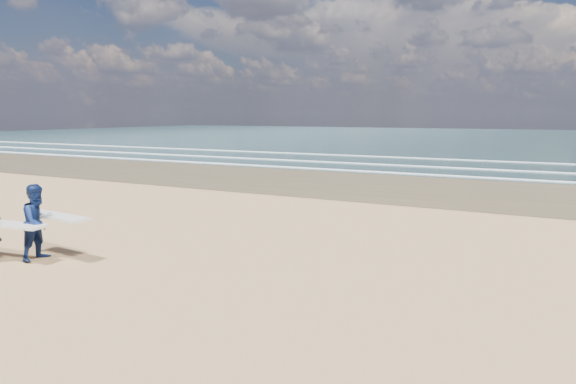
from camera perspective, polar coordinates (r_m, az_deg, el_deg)
The scene contains 1 object.
surfer_far at distance 14.34m, azimuth -25.89°, elevation -2.97°, with size 2.24×1.21×1.92m.
Camera 1 is at (11.09, -7.95, 3.66)m, focal length 32.00 mm.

